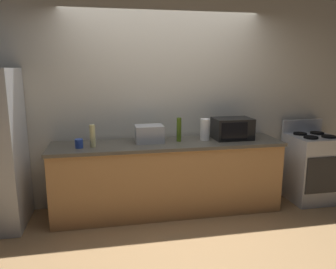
# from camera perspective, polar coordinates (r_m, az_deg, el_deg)

# --- Properties ---
(ground_plane) EXTENTS (8.00, 8.00, 0.00)m
(ground_plane) POSITION_cam_1_polar(r_m,az_deg,el_deg) (3.92, 1.16, -15.68)
(ground_plane) COLOR #A87F51
(back_wall) EXTENTS (6.40, 0.10, 2.70)m
(back_wall) POSITION_cam_1_polar(r_m,az_deg,el_deg) (4.30, -1.05, 5.68)
(back_wall) COLOR beige
(back_wall) RESTS_ON ground_plane
(counter_run) EXTENTS (2.84, 0.64, 0.90)m
(counter_run) POSITION_cam_1_polar(r_m,az_deg,el_deg) (4.10, 0.00, -7.53)
(counter_run) COLOR #B27F4C
(counter_run) RESTS_ON ground_plane
(stove_range) EXTENTS (0.60, 0.61, 1.08)m
(stove_range) POSITION_cam_1_polar(r_m,az_deg,el_deg) (4.87, 23.87, -5.29)
(stove_range) COLOR #B7BABF
(stove_range) RESTS_ON ground_plane
(microwave) EXTENTS (0.48, 0.35, 0.27)m
(microwave) POSITION_cam_1_polar(r_m,az_deg,el_deg) (4.23, 11.25, 1.04)
(microwave) COLOR black
(microwave) RESTS_ON counter_run
(toaster_oven) EXTENTS (0.34, 0.26, 0.21)m
(toaster_oven) POSITION_cam_1_polar(r_m,az_deg,el_deg) (3.97, -3.32, 0.12)
(toaster_oven) COLOR #B7BABF
(toaster_oven) RESTS_ON counter_run
(paper_towel_roll) EXTENTS (0.12, 0.12, 0.27)m
(paper_towel_roll) POSITION_cam_1_polar(r_m,az_deg,el_deg) (4.11, 6.51, 0.88)
(paper_towel_roll) COLOR white
(paper_towel_roll) RESTS_ON counter_run
(bottle_olive_oil) EXTENTS (0.06, 0.06, 0.30)m
(bottle_olive_oil) POSITION_cam_1_polar(r_m,az_deg,el_deg) (4.01, 1.94, 0.87)
(bottle_olive_oil) COLOR #4C6B19
(bottle_olive_oil) RESTS_ON counter_run
(bottle_vinegar) EXTENTS (0.06, 0.06, 0.26)m
(bottle_vinegar) POSITION_cam_1_polar(r_m,az_deg,el_deg) (3.82, -13.14, -0.26)
(bottle_vinegar) COLOR beige
(bottle_vinegar) RESTS_ON counter_run
(mug_blue) EXTENTS (0.09, 0.09, 0.10)m
(mug_blue) POSITION_cam_1_polar(r_m,az_deg,el_deg) (3.84, -15.40, -1.54)
(mug_blue) COLOR #2D4CB2
(mug_blue) RESTS_ON counter_run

